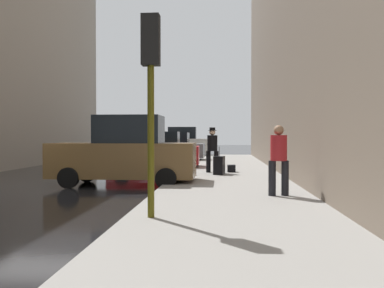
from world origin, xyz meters
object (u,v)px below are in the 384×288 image
object	(u,v)px
parked_red_hatchback	(155,152)
pedestrian_with_fedora	(212,148)
rolling_suitcase	(219,165)
parked_white_van	(180,143)
parked_gray_coupe	(170,148)
duffel_bag	(231,168)
fire_hydrant	(186,165)
pedestrian_in_red_jacket	(279,156)
parked_bronze_suv	(125,153)
traffic_light	(151,71)

from	to	relation	value
parked_red_hatchback	pedestrian_with_fedora	distance (m)	4.16
parked_red_hatchback	pedestrian_with_fedora	size ratio (longest dim) A/B	2.39
rolling_suitcase	pedestrian_with_fedora	bearing A→B (deg)	109.33
parked_white_van	rolling_suitcase	xyz separation A→B (m)	(3.02, -16.17, -0.54)
parked_red_hatchback	parked_gray_coupe	size ratio (longest dim) A/B	1.00
parked_red_hatchback	duffel_bag	size ratio (longest dim) A/B	9.66
fire_hydrant	pedestrian_in_red_jacket	world-z (taller)	pedestrian_in_red_jacket
parked_bronze_suv	pedestrian_with_fedora	world-z (taller)	parked_bronze_suv
parked_bronze_suv	rolling_suitcase	distance (m)	3.94
traffic_light	duffel_bag	distance (m)	10.07
parked_red_hatchback	parked_white_van	world-z (taller)	parked_white_van
traffic_light	parked_bronze_suv	bearing A→B (deg)	107.00
parked_bronze_suv	parked_white_van	distance (m)	18.63
parked_gray_coupe	rolling_suitcase	bearing A→B (deg)	-72.86
pedestrian_with_fedora	duffel_bag	bearing A→B (deg)	22.75
pedestrian_with_fedora	duffel_bag	world-z (taller)	pedestrian_with_fedora
parked_bronze_suv	parked_red_hatchback	size ratio (longest dim) A/B	1.08
parked_red_hatchback	pedestrian_with_fedora	xyz separation A→B (m)	(2.75, -3.11, 0.29)
parked_red_hatchback	traffic_light	world-z (taller)	traffic_light
rolling_suitcase	pedestrian_in_red_jacket	bearing A→B (deg)	-75.29
pedestrian_with_fedora	parked_bronze_suv	bearing A→B (deg)	-130.25
fire_hydrant	pedestrian_in_red_jacket	distance (m)	6.05
traffic_light	rolling_suitcase	xyz separation A→B (m)	(1.17, 8.52, -2.27)
parked_white_van	fire_hydrant	bearing A→B (deg)	-83.72
fire_hydrant	duffel_bag	bearing A→B (deg)	37.64
duffel_bag	pedestrian_in_red_jacket	bearing A→B (deg)	-81.61
parked_red_hatchback	traffic_light	size ratio (longest dim) A/B	1.18
parked_bronze_suv	fire_hydrant	size ratio (longest dim) A/B	6.54
pedestrian_in_red_jacket	duffel_bag	xyz separation A→B (m)	(-0.99, 6.70, -0.81)
fire_hydrant	parked_red_hatchback	bearing A→B (deg)	113.73
parked_bronze_suv	parked_red_hatchback	world-z (taller)	parked_bronze_suv
parked_red_hatchback	fire_hydrant	xyz separation A→B (m)	(1.80, -4.10, -0.35)
parked_white_van	pedestrian_with_fedora	distance (m)	15.63
parked_bronze_suv	pedestrian_in_red_jacket	distance (m)	5.48
parked_bronze_suv	rolling_suitcase	bearing A→B (deg)	39.18
parked_white_van	fire_hydrant	size ratio (longest dim) A/B	6.59
parked_white_van	fire_hydrant	distance (m)	16.49
parked_gray_coupe	fire_hydrant	xyz separation A→B (m)	(1.80, -10.01, -0.35)
parked_gray_coupe	traffic_light	bearing A→B (deg)	-84.22
parked_gray_coupe	pedestrian_in_red_jacket	bearing A→B (deg)	-73.74
parked_gray_coupe	duffel_bag	size ratio (longest dim) A/B	9.62
fire_hydrant	traffic_light	distance (m)	8.61
parked_bronze_suv	parked_gray_coupe	size ratio (longest dim) A/B	1.09
parked_gray_coupe	pedestrian_in_red_jacket	xyz separation A→B (m)	(4.49, -15.40, 0.26)
parked_red_hatchback	rolling_suitcase	world-z (taller)	parked_red_hatchback
parked_gray_coupe	parked_white_van	xyz separation A→B (m)	(-0.00, 6.37, 0.18)
traffic_light	duffel_bag	bearing A→B (deg)	80.27
parked_bronze_suv	traffic_light	size ratio (longest dim) A/B	1.28
traffic_light	pedestrian_with_fedora	size ratio (longest dim) A/B	2.03
traffic_light	parked_gray_coupe	bearing A→B (deg)	95.78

